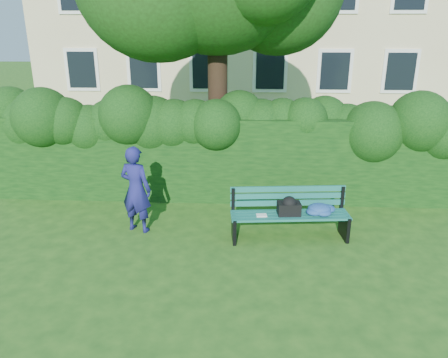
{
  "coord_description": "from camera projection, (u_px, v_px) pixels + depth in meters",
  "views": [
    {
      "loc": [
        0.43,
        -6.89,
        3.59
      ],
      "look_at": [
        0.0,
        0.6,
        0.95
      ],
      "focal_mm": 35.0,
      "sensor_mm": 36.0,
      "label": 1
    }
  ],
  "objects": [
    {
      "name": "hedge",
      "position": [
        228.0,
        157.0,
        9.48
      ],
      "size": [
        10.0,
        1.0,
        1.8
      ],
      "color": "black",
      "rests_on": "ground"
    },
    {
      "name": "park_bench",
      "position": [
        296.0,
        211.0,
        7.68
      ],
      "size": [
        2.11,
        0.76,
        0.89
      ],
      "rotation": [
        0.0,
        0.0,
        0.1
      ],
      "color": "#115652",
      "rests_on": "ground"
    },
    {
      "name": "ground",
      "position": [
        222.0,
        241.0,
        7.71
      ],
      "size": [
        80.0,
        80.0,
        0.0
      ],
      "primitive_type": "plane",
      "color": "#204D17",
      "rests_on": "ground"
    },
    {
      "name": "man_reading",
      "position": [
        136.0,
        189.0,
        7.86
      ],
      "size": [
        0.68,
        0.54,
        1.61
      ],
      "primitive_type": "imported",
      "rotation": [
        0.0,
        0.0,
        2.84
      ],
      "color": "navy",
      "rests_on": "ground"
    }
  ]
}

